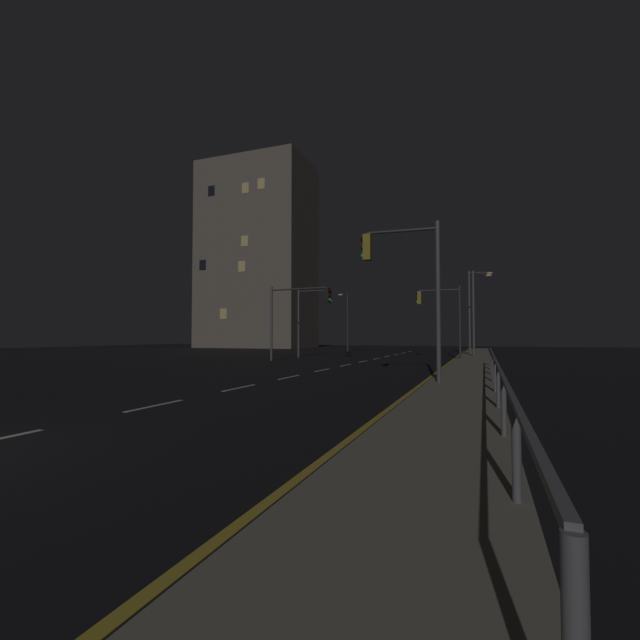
{
  "coord_description": "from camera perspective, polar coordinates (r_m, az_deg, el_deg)",
  "views": [
    {
      "loc": [
        7.79,
        -3.74,
        1.77
      ],
      "look_at": [
        -1.99,
        21.86,
        2.78
      ],
      "focal_mm": 24.18,
      "sensor_mm": 36.0,
      "label": 1
    }
  ],
  "objects": [
    {
      "name": "ground_plane",
      "position": [
        22.69,
        0.77,
        -6.58
      ],
      "size": [
        112.0,
        112.0,
        0.0
      ],
      "primitive_type": "plane",
      "color": "black",
      "rests_on": "ground"
    },
    {
      "name": "sidewalk_right",
      "position": [
        21.32,
        18.96,
        -6.56
      ],
      "size": [
        2.35,
        77.0,
        0.14
      ],
      "primitive_type": "cube",
      "color": "gray",
      "rests_on": "ground"
    },
    {
      "name": "lane_markings_center",
      "position": [
        25.99,
        3.44,
        -5.99
      ],
      "size": [
        0.14,
        50.0,
        0.01
      ],
      "color": "silver",
      "rests_on": "ground"
    },
    {
      "name": "lane_edge_line",
      "position": [
        26.39,
        16.22,
        -5.85
      ],
      "size": [
        0.14,
        53.0,
        0.01
      ],
      "color": "gold",
      "rests_on": "ground"
    },
    {
      "name": "traffic_light_overhead_east",
      "position": [
        32.76,
        15.66,
        1.51
      ],
      "size": [
        3.19,
        0.34,
        5.23
      ],
      "color": "#2D3033",
      "rests_on": "sidewalk_right"
    },
    {
      "name": "traffic_light_far_right",
      "position": [
        34.81,
        -1.04,
        1.42
      ],
      "size": [
        2.89,
        0.53,
        5.65
      ],
      "color": "#4C4C51",
      "rests_on": "ground"
    },
    {
      "name": "traffic_light_near_left",
      "position": [
        15.77,
        11.2,
        6.25
      ],
      "size": [
        2.83,
        0.39,
        5.66
      ],
      "color": "#4C4C51",
      "rests_on": "sidewalk_right"
    },
    {
      "name": "traffic_light_mid_left",
      "position": [
        29.86,
        -3.08,
        1.72
      ],
      "size": [
        4.7,
        0.59,
        5.27
      ],
      "color": "#4C4C51",
      "rests_on": "ground"
    },
    {
      "name": "street_lamp_median",
      "position": [
        36.97,
        20.0,
        1.96
      ],
      "size": [
        1.52,
        1.69,
        6.86
      ],
      "color": "#4C4C51",
      "rests_on": "sidewalk_right"
    },
    {
      "name": "street_lamp_mid_block",
      "position": [
        42.42,
        19.6,
        2.02
      ],
      "size": [
        2.15,
        0.59,
        7.65
      ],
      "color": "#4C4C51",
      "rests_on": "sidewalk_right"
    },
    {
      "name": "street_lamp_far_end",
      "position": [
        48.98,
        3.5,
        0.49
      ],
      "size": [
        0.87,
        1.36,
        6.61
      ],
      "color": "#2D3033",
      "rests_on": "ground"
    },
    {
      "name": "barrier_fence",
      "position": [
        13.59,
        22.16,
        -5.72
      ],
      "size": [
        0.09,
        23.73,
        0.98
      ],
      "color": "#59595E",
      "rests_on": "sidewalk_right"
    },
    {
      "name": "building_distant",
      "position": [
        67.43,
        -8.28,
        8.4
      ],
      "size": [
        16.19,
        10.39,
        28.08
      ],
      "color": "#6B6056",
      "rests_on": "ground"
    }
  ]
}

